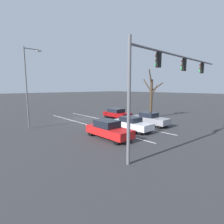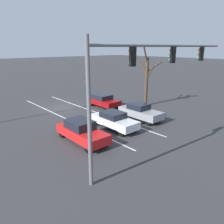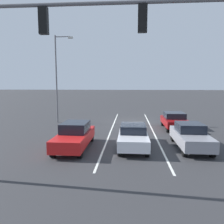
# 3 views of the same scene
# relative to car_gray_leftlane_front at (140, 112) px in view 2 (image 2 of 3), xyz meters

# --- Properties ---
(ground_plane) EXTENTS (240.00, 240.00, 0.00)m
(ground_plane) POSITION_rel_car_gray_leftlane_front_xyz_m (3.49, -8.61, -0.76)
(ground_plane) COLOR #333335
(lane_stripe_left_divider) EXTENTS (0.12, 18.88, 0.01)m
(lane_stripe_left_divider) POSITION_rel_car_gray_leftlane_front_xyz_m (1.75, -5.17, -0.75)
(lane_stripe_left_divider) COLOR silver
(lane_stripe_left_divider) RESTS_ON ground_plane
(lane_stripe_center_divider) EXTENTS (0.12, 18.88, 0.01)m
(lane_stripe_center_divider) POSITION_rel_car_gray_leftlane_front_xyz_m (5.23, -5.17, -0.75)
(lane_stripe_center_divider) COLOR silver
(lane_stripe_center_divider) RESTS_ON ground_plane
(car_gray_leftlane_front) EXTENTS (1.71, 4.33, 1.50)m
(car_gray_leftlane_front) POSITION_rel_car_gray_leftlane_front_xyz_m (0.00, 0.00, 0.00)
(car_gray_leftlane_front) COLOR gray
(car_gray_leftlane_front) RESTS_ON ground_plane
(car_red_rightlane_front) EXTENTS (1.73, 4.53, 1.56)m
(car_red_rightlane_front) POSITION_rel_car_gray_leftlane_front_xyz_m (7.01, 0.58, 0.02)
(car_red_rightlane_front) COLOR red
(car_red_rightlane_front) RESTS_ON ground_plane
(car_white_midlane_front) EXTENTS (1.72, 4.49, 1.42)m
(car_white_midlane_front) POSITION_rel_car_gray_leftlane_front_xyz_m (3.47, 0.13, -0.03)
(car_white_midlane_front) COLOR silver
(car_white_midlane_front) RESTS_ON ground_plane
(car_maroon_leftlane_second) EXTENTS (1.87, 4.02, 1.42)m
(car_maroon_leftlane_second) POSITION_rel_car_gray_leftlane_front_xyz_m (-0.21, -5.77, -0.00)
(car_maroon_leftlane_second) COLOR maroon
(car_maroon_leftlane_second) RESTS_ON ground_plane
(traffic_signal_gantry) EXTENTS (12.39, 0.37, 7.15)m
(traffic_signal_gantry) POSITION_rel_car_gray_leftlane_front_xyz_m (5.61, 5.26, 4.64)
(traffic_signal_gantry) COLOR slate
(traffic_signal_gantry) RESTS_ON ground_plane
(bare_tree_near) EXTENTS (2.68, 2.20, 6.87)m
(bare_tree_near) POSITION_rel_car_gray_leftlane_front_xyz_m (-4.35, -2.95, 2.53)
(bare_tree_near) COLOR #423323
(bare_tree_near) RESTS_ON ground_plane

